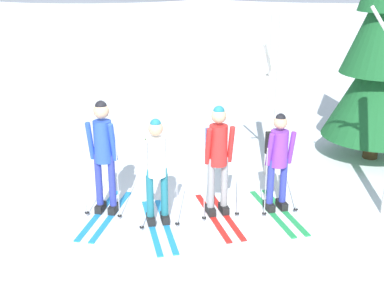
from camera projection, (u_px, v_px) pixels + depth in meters
The scene contains 7 objects.
ground_plane at pixel (174, 216), 8.14m from camera, with size 400.00×400.00×0.00m, color white.
skier_in_blue at pixel (103, 152), 7.91m from camera, with size 0.61×1.77×1.85m.
skier_in_white at pixel (156, 166), 7.62m from camera, with size 0.80×1.75×1.67m.
skier_in_red at pixel (218, 154), 7.89m from camera, with size 0.86×1.66×1.78m.
skier_in_purple at pixel (278, 158), 8.06m from camera, with size 0.85×1.66×1.62m.
pine_tree_near at pixel (383, 47), 9.82m from camera, with size 2.05×2.05×4.94m.
birch_tree_slender at pixel (271, 94), 9.24m from camera, with size 0.49×1.16×3.01m.
Camera 1 is at (0.88, -7.25, 3.79)m, focal length 48.30 mm.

